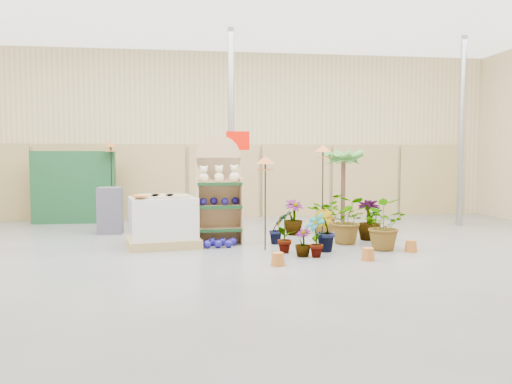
# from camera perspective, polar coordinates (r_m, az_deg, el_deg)

# --- Properties ---
(room) EXTENTS (15.20, 12.10, 4.70)m
(room) POSITION_cam_1_polar(r_m,az_deg,el_deg) (8.66, -1.48, 7.75)
(room) COLOR #5F5F5F
(room) RESTS_ON ground
(display_shelf) EXTENTS (0.88, 0.56, 2.07)m
(display_shelf) POSITION_cam_1_polar(r_m,az_deg,el_deg) (9.60, -4.26, -0.20)
(display_shelf) COLOR tan
(display_shelf) RESTS_ON ground
(teddy_bears) EXTENTS (0.76, 0.19, 0.32)m
(teddy_bears) POSITION_cam_1_polar(r_m,az_deg,el_deg) (9.49, -4.11, 1.95)
(teddy_bears) COLOR beige
(teddy_bears) RESTS_ON display_shelf
(gazing_balls_shelf) EXTENTS (0.76, 0.26, 0.14)m
(gazing_balls_shelf) POSITION_cam_1_polar(r_m,az_deg,el_deg) (9.50, -4.22, -1.04)
(gazing_balls_shelf) COLOR navy
(gazing_balls_shelf) RESTS_ON display_shelf
(gazing_balls_floor) EXTENTS (0.63, 0.39, 0.15)m
(gazing_balls_floor) POSITION_cam_1_polar(r_m,az_deg,el_deg) (9.25, -4.11, -5.80)
(gazing_balls_floor) COLOR navy
(gazing_balls_floor) RESTS_ON ground
(pallet_stack) EXTENTS (1.46, 1.29, 0.95)m
(pallet_stack) POSITION_cam_1_polar(r_m,az_deg,el_deg) (9.39, -10.60, -3.33)
(pallet_stack) COLOR #99834F
(pallet_stack) RESTS_ON ground
(charcoal_planters) EXTENTS (0.50, 0.50, 1.00)m
(charcoal_planters) POSITION_cam_1_polar(r_m,az_deg,el_deg) (11.24, -16.31, -2.02)
(charcoal_planters) COLOR #36343E
(charcoal_planters) RESTS_ON ground
(trellis_stock) EXTENTS (2.00, 0.30, 1.80)m
(trellis_stock) POSITION_cam_1_polar(r_m,az_deg,el_deg) (13.23, -20.09, 0.52)
(trellis_stock) COLOR #144221
(trellis_stock) RESTS_ON ground
(offer_sign) EXTENTS (0.50, 0.08, 2.20)m
(offer_sign) POSITION_cam_1_polar(r_m,az_deg,el_deg) (10.71, -2.09, 3.58)
(offer_sign) COLOR gray
(offer_sign) RESTS_ON ground
(bird_table_front) EXTENTS (0.34, 0.34, 1.67)m
(bird_table_front) POSITION_cam_1_polar(r_m,az_deg,el_deg) (8.78, 1.07, 3.33)
(bird_table_front) COLOR black
(bird_table_front) RESTS_ON ground
(bird_table_right) EXTENTS (0.34, 0.34, 1.89)m
(bird_table_right) POSITION_cam_1_polar(r_m,az_deg,el_deg) (9.93, 7.67, 4.56)
(bird_table_right) COLOR black
(bird_table_right) RESTS_ON ground
(bird_table_back) EXTENTS (0.34, 0.34, 2.03)m
(bird_table_back) POSITION_cam_1_polar(r_m,az_deg,el_deg) (12.67, -16.26, 4.92)
(bird_table_back) COLOR black
(bird_table_back) RESTS_ON ground
(palm) EXTENTS (0.70, 0.70, 1.91)m
(palm) POSITION_cam_1_polar(r_m,az_deg,el_deg) (11.22, 9.97, 3.90)
(palm) COLOR #4E3523
(palm) RESTS_ON ground
(potted_plant_0) EXTENTS (0.46, 0.50, 0.79)m
(potted_plant_0) POSITION_cam_1_polar(r_m,az_deg,el_deg) (8.63, 3.29, -4.36)
(potted_plant_0) COLOR #3C8332
(potted_plant_0) RESTS_ON ground
(potted_plant_1) EXTENTS (0.50, 0.52, 0.73)m
(potted_plant_1) POSITION_cam_1_polar(r_m,az_deg,el_deg) (8.83, 7.78, -4.38)
(potted_plant_1) COLOR #3C8332
(potted_plant_1) RESTS_ON ground
(potted_plant_2) EXTENTS (1.08, 1.05, 0.92)m
(potted_plant_2) POSITION_cam_1_polar(r_m,az_deg,el_deg) (9.66, 10.44, -3.13)
(potted_plant_2) COLOR #3C8332
(potted_plant_2) RESTS_ON ground
(potted_plant_3) EXTENTS (0.56, 0.56, 0.82)m
(potted_plant_3) POSITION_cam_1_polar(r_m,az_deg,el_deg) (10.19, 12.79, -3.08)
(potted_plant_3) COLOR #3C8332
(potted_plant_3) RESTS_ON ground
(potted_plant_4) EXTENTS (0.40, 0.36, 0.63)m
(potted_plant_4) POSITION_cam_1_polar(r_m,az_deg,el_deg) (10.60, 13.53, -3.32)
(potted_plant_4) COLOR #3C8332
(potted_plant_4) RESTS_ON ground
(potted_plant_5) EXTENTS (0.40, 0.38, 0.57)m
(potted_plant_5) POSITION_cam_1_polar(r_m,az_deg,el_deg) (9.52, 2.42, -4.23)
(potted_plant_5) COLOR #3C8332
(potted_plant_5) RESTS_ON ground
(potted_plant_6) EXTENTS (1.01, 1.02, 0.85)m
(potted_plant_6) POSITION_cam_1_polar(r_m,az_deg,el_deg) (10.88, 7.80, -2.48)
(potted_plant_6) COLOR #3C8332
(potted_plant_6) RESTS_ON ground
(potted_plant_7) EXTENTS (0.37, 0.37, 0.47)m
(potted_plant_7) POSITION_cam_1_polar(r_m,az_deg,el_deg) (8.35, 5.38, -5.76)
(potted_plant_7) COLOR #3C8332
(potted_plant_7) RESTS_ON ground
(potted_plant_8) EXTENTS (0.40, 0.46, 0.73)m
(potted_plant_8) POSITION_cam_1_polar(r_m,az_deg,el_deg) (8.30, 6.84, -4.91)
(potted_plant_8) COLOR #3C8332
(potted_plant_8) RESTS_ON ground
(potted_plant_10) EXTENTS (0.92, 0.99, 0.89)m
(potted_plant_10) POSITION_cam_1_polar(r_m,az_deg,el_deg) (9.16, 14.10, -3.66)
(potted_plant_10) COLOR #3C8332
(potted_plant_10) RESTS_ON ground
(potted_plant_11) EXTENTS (0.50, 0.50, 0.74)m
(potted_plant_11) POSITION_cam_1_polar(r_m,az_deg,el_deg) (10.64, 4.31, -2.90)
(potted_plant_11) COLOR #3C8332
(potted_plant_11) RESTS_ON ground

